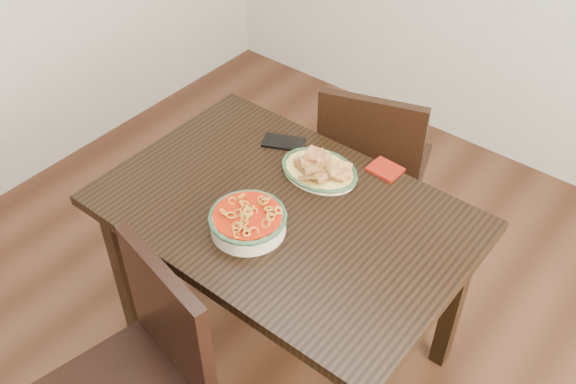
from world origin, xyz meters
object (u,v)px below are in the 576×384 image
Objects in this scene: chair_near at (145,368)px; fish_plate at (320,163)px; dining_table at (284,229)px; smartphone at (283,142)px; chair_far at (372,164)px; noodle_bowl at (248,220)px.

fish_plate is (0.03, 0.84, 0.30)m from chair_near.
fish_plate reaches higher than dining_table.
smartphone reaches higher than dining_table.
noodle_bowl is (0.02, -0.80, 0.29)m from chair_far.
dining_table is 0.67m from chair_far.
chair_near is at bearing -92.29° from fish_plate.
noodle_bowl is at bearing 72.68° from chair_far.
dining_table is 7.94× the size of smartphone.
dining_table is 0.21m from noodle_bowl.
noodle_bowl is at bearing -89.97° from smartphone.
chair_near is (-0.00, -1.27, 0.00)m from chair_far.
fish_plate is at bearing -39.75° from smartphone.
chair_far is 0.49m from smartphone.
chair_near is 3.51× the size of noodle_bowl.
dining_table is 1.37× the size of chair_near.
dining_table is 0.37m from smartphone.
fish_plate is 0.22m from smartphone.
smartphone is at bearing 115.02° from noodle_bowl.
smartphone is (-0.20, 0.42, -0.04)m from noodle_bowl.
chair_far is (-0.05, 0.65, -0.15)m from dining_table.
fish_plate is at bearing 88.46° from noodle_bowl.
fish_plate is 1.12× the size of noodle_bowl.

